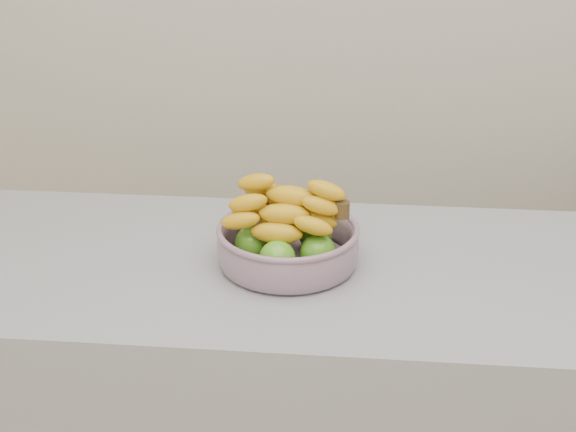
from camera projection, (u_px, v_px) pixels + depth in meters
The scene contains 1 object.
fruit_bowl at pixel (288, 240), 1.51m from camera, with size 0.27×0.27×0.16m.
Camera 1 is at (-0.06, -0.71, 1.62)m, focal length 50.00 mm.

